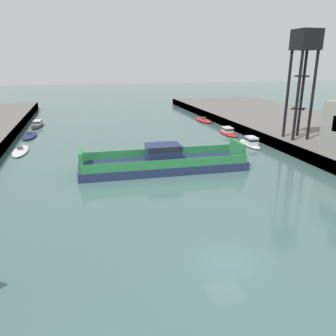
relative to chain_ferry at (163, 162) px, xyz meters
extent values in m
plane|color=#476B66|center=(-0.81, -21.81, -1.06)|extent=(400.00, 400.00, 0.00)
cube|color=#423D38|center=(20.45, -1.81, -0.18)|extent=(0.30, 140.00, 1.74)
cube|color=navy|center=(0.00, 0.00, -0.51)|extent=(21.89, 6.53, 1.10)
cube|color=#2D8947|center=(0.09, 2.87, 0.59)|extent=(20.84, 0.76, 1.10)
cube|color=#2D8947|center=(-0.09, -2.87, 0.59)|extent=(20.84, 0.76, 1.10)
cube|color=navy|center=(0.00, 0.00, 1.21)|extent=(4.44, 3.36, 2.34)
cube|color=black|center=(0.00, 0.00, 2.04)|extent=(4.48, 3.40, 0.60)
cube|color=#2D8947|center=(10.35, -0.32, 1.14)|extent=(0.63, 4.12, 2.20)
cube|color=#2D8947|center=(-10.35, 0.32, 1.14)|extent=(0.63, 4.12, 2.20)
ellipsoid|color=white|center=(-19.56, 14.57, -0.85)|extent=(2.31, 7.70, 0.40)
cube|color=#4C4C51|center=(-19.56, 14.57, -0.40)|extent=(0.79, 0.41, 0.50)
ellipsoid|color=red|center=(18.37, 33.88, -0.77)|extent=(2.81, 8.11, 0.57)
cube|color=#4C4C51|center=(18.37, 33.88, -0.23)|extent=(0.93, 0.42, 0.50)
ellipsoid|color=white|center=(17.61, 9.47, -0.86)|extent=(2.69, 7.12, 0.39)
cube|color=silver|center=(17.57, 8.94, -0.08)|extent=(1.70, 2.55, 1.18)
cube|color=black|center=(17.57, 8.94, 0.07)|extent=(1.74, 2.62, 0.35)
ellipsoid|color=black|center=(-19.17, 36.68, -0.86)|extent=(2.91, 7.84, 0.40)
cube|color=silver|center=(-19.12, 37.26, -0.19)|extent=(1.77, 2.82, 0.92)
cube|color=black|center=(-19.12, 37.26, -0.08)|extent=(1.82, 2.90, 0.28)
ellipsoid|color=navy|center=(-19.54, 26.01, -0.78)|extent=(2.85, 7.38, 0.56)
cube|color=#4C4C51|center=(-19.54, 26.01, -0.25)|extent=(0.87, 0.45, 0.50)
ellipsoid|color=red|center=(17.78, 18.56, -0.85)|extent=(2.56, 7.17, 0.40)
cube|color=silver|center=(17.80, 19.09, -0.19)|extent=(1.69, 2.54, 0.93)
cube|color=black|center=(17.80, 19.09, -0.07)|extent=(1.74, 2.61, 0.28)
cylinder|color=black|center=(22.18, 6.93, 7.44)|extent=(0.44, 0.44, 13.50)
cylinder|color=black|center=(24.83, 6.93, 7.44)|extent=(0.44, 0.44, 13.50)
cylinder|color=black|center=(22.18, 4.29, 7.44)|extent=(0.44, 0.44, 13.50)
cylinder|color=black|center=(24.83, 4.29, 7.44)|extent=(0.44, 0.44, 13.50)
cube|color=black|center=(23.51, 5.61, 5.41)|extent=(2.64, 0.20, 0.20)
cube|color=black|center=(23.51, 5.61, 5.41)|extent=(0.20, 2.64, 0.20)
cube|color=black|center=(23.51, 5.61, 10.41)|extent=(2.64, 0.20, 0.20)
cube|color=black|center=(23.51, 5.61, 10.41)|extent=(0.20, 2.64, 0.20)
cube|color=black|center=(23.51, 5.61, 15.68)|extent=(3.44, 3.44, 2.99)
camera|label=1|loc=(-10.20, -40.85, 12.63)|focal=35.92mm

